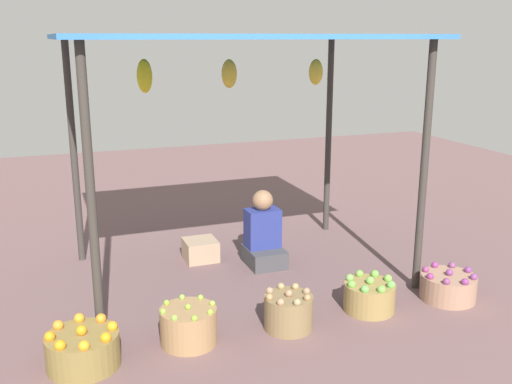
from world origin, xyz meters
The scene contains 9 objects.
ground_plane centered at (0.00, 0.00, 0.00)m, with size 14.00×14.00×0.00m, color brown.
market_stall_structure centered at (0.00, 0.00, 2.10)m, with size 3.17×2.13×2.29m.
vendor_person centered at (0.31, 0.13, 0.30)m, with size 0.36×0.44×0.78m.
basket_oranges centered at (-1.59, -1.23, 0.13)m, with size 0.52×0.52×0.32m.
basket_limes centered at (-0.81, -1.17, 0.14)m, with size 0.44×0.44×0.32m.
basket_potatoes centered at (0.00, -1.23, 0.15)m, with size 0.39×0.39×0.33m.
basket_green_apples centered at (0.78, -1.17, 0.13)m, with size 0.44×0.44×0.30m.
basket_purple_onions centered at (1.55, -1.23, 0.12)m, with size 0.49×0.49×0.28m.
wooden_crate_near_vendor centered at (-0.27, 0.47, 0.11)m, with size 0.33×0.33×0.22m, color tan.
Camera 1 is at (-1.74, -5.13, 2.27)m, focal length 40.99 mm.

